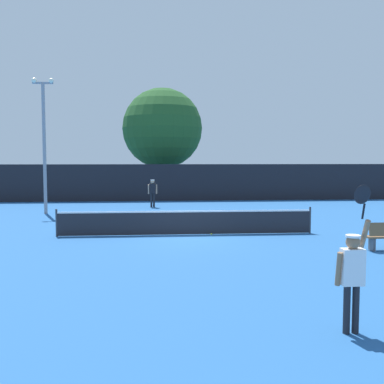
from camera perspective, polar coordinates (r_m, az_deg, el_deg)
name	(u,v)px	position (r m, az deg, el deg)	size (l,w,h in m)	color
ground_plane	(186,235)	(17.87, -0.75, -5.46)	(120.00, 120.00, 0.00)	#235693
tennis_net	(186,222)	(17.79, -0.75, -3.83)	(10.14, 0.08, 1.07)	#232328
perimeter_fence	(173,183)	(32.04, -2.49, 1.21)	(35.92, 0.12, 2.62)	black
player_serving	(353,268)	(8.28, 19.72, -9.10)	(0.68, 0.40, 2.58)	white
player_receiving	(153,190)	(27.87, -5.03, 0.21)	(0.57, 0.25, 1.71)	black
tennis_ball	(211,234)	(17.87, 2.47, -5.36)	(0.07, 0.07, 0.07)	#CCE033
light_pole	(44,136)	(25.77, -18.28, 6.74)	(1.18, 0.28, 7.35)	gray
large_tree	(162,128)	(37.28, -3.78, 8.06)	(6.55, 6.55, 8.78)	brown
parked_car_near	(140,184)	(39.43, -6.64, 0.98)	(2.07, 4.27, 1.69)	red
parked_car_mid	(276,184)	(40.67, 10.68, 1.04)	(1.96, 4.23, 1.69)	black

